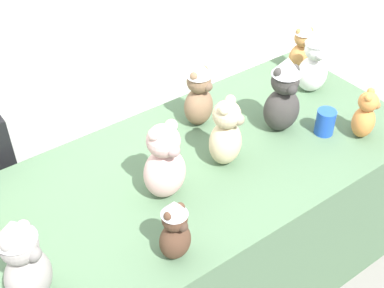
# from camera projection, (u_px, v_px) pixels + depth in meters

# --- Properties ---
(display_table) EXTENTS (1.94, 0.85, 0.78)m
(display_table) POSITION_uv_depth(u_px,v_px,m) (192.00, 234.00, 2.26)
(display_table) COLOR #4C6B4C
(display_table) RESTS_ON ground_plane
(teddy_bear_cocoa) EXTENTS (0.13, 0.11, 0.24)m
(teddy_bear_cocoa) POSITION_uv_depth(u_px,v_px,m) (175.00, 230.00, 1.61)
(teddy_bear_cocoa) COLOR #4C3323
(teddy_bear_cocoa) RESTS_ON display_table
(teddy_bear_charcoal) EXTENTS (0.18, 0.16, 0.34)m
(teddy_bear_charcoal) POSITION_uv_depth(u_px,v_px,m) (283.00, 95.00, 2.10)
(teddy_bear_charcoal) COLOR #383533
(teddy_bear_charcoal) RESTS_ON display_table
(teddy_bear_snow) EXTENTS (0.18, 0.17, 0.31)m
(teddy_bear_snow) POSITION_uv_depth(u_px,v_px,m) (314.00, 62.00, 2.34)
(teddy_bear_snow) COLOR white
(teddy_bear_snow) RESTS_ON display_table
(teddy_bear_ginger) EXTENTS (0.14, 0.13, 0.22)m
(teddy_bear_ginger) POSITION_uv_depth(u_px,v_px,m) (364.00, 115.00, 2.11)
(teddy_bear_ginger) COLOR #D17F3D
(teddy_bear_ginger) RESTS_ON display_table
(teddy_bear_sand) EXTENTS (0.19, 0.18, 0.29)m
(teddy_bear_sand) POSITION_uv_depth(u_px,v_px,m) (226.00, 134.00, 1.96)
(teddy_bear_sand) COLOR #CCB78E
(teddy_bear_sand) RESTS_ON display_table
(teddy_bear_mocha) EXTENTS (0.17, 0.15, 0.30)m
(teddy_bear_mocha) POSITION_uv_depth(u_px,v_px,m) (199.00, 94.00, 2.15)
(teddy_bear_mocha) COLOR #7F6047
(teddy_bear_mocha) RESTS_ON display_table
(teddy_bear_caramel) EXTENTS (0.15, 0.14, 0.26)m
(teddy_bear_caramel) POSITION_uv_depth(u_px,v_px,m) (302.00, 48.00, 2.49)
(teddy_bear_caramel) COLOR #B27A42
(teddy_bear_caramel) RESTS_ON display_table
(teddy_bear_blush) EXTENTS (0.17, 0.15, 0.31)m
(teddy_bear_blush) POSITION_uv_depth(u_px,v_px,m) (164.00, 163.00, 1.82)
(teddy_bear_blush) COLOR beige
(teddy_bear_blush) RESTS_ON display_table
(teddy_bear_ash) EXTENTS (0.19, 0.18, 0.33)m
(teddy_bear_ash) POSITION_uv_depth(u_px,v_px,m) (24.00, 261.00, 1.47)
(teddy_bear_ash) COLOR gray
(teddy_bear_ash) RESTS_ON display_table
(party_cup_blue) EXTENTS (0.08, 0.08, 0.11)m
(party_cup_blue) POSITION_uv_depth(u_px,v_px,m) (325.00, 122.00, 2.15)
(party_cup_blue) COLOR blue
(party_cup_blue) RESTS_ON display_table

